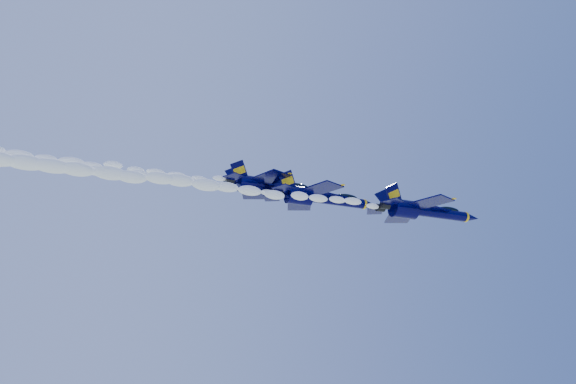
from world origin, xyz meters
name	(u,v)px	position (x,y,z in m)	size (l,w,h in m)	color
jet_lead	(424,211)	(21.25, -10.15, 148.69)	(16.81, 13.79, 6.25)	#010034
smoke_trail_jet_lead	(141,177)	(-17.80, -10.15, 148.20)	(63.71, 2.28, 2.05)	white
jet_second	(320,198)	(8.67, -2.75, 151.36)	(17.07, 14.00, 6.34)	#010034
smoke_trail_jet_second	(27,162)	(-30.48, -2.75, 150.87)	(63.71, 2.31, 2.08)	white
jet_third	(271,187)	(2.27, 0.46, 153.31)	(16.44, 13.48, 6.11)	#010034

